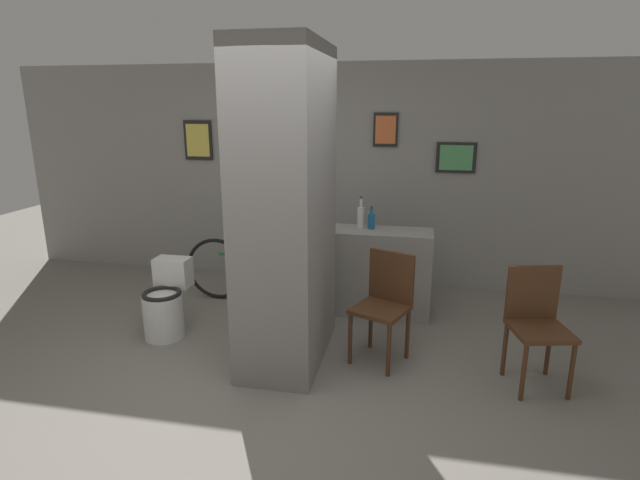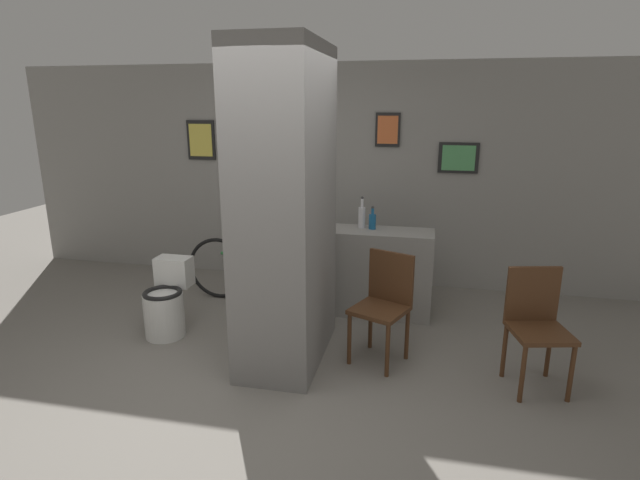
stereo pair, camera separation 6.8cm
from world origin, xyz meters
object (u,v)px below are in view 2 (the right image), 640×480
(bicycle, at_px, (264,270))
(bottle_tall, at_px, (362,216))
(chair_near_pillar, at_px, (384,301))
(toilet, at_px, (167,303))
(chair_by_doorway, at_px, (536,322))

(bicycle, height_order, bottle_tall, bottle_tall)
(chair_near_pillar, bearing_deg, bottle_tall, 130.72)
(toilet, xyz_separation_m, bottle_tall, (1.72, 1.00, 0.71))
(toilet, xyz_separation_m, bicycle, (0.65, 0.95, 0.06))
(chair_near_pillar, relative_size, chair_by_doorway, 1.00)
(bicycle, bearing_deg, chair_by_doorway, -24.34)
(toilet, relative_size, chair_by_doorway, 0.76)
(chair_by_doorway, xyz_separation_m, bottle_tall, (-1.52, 1.21, 0.49))
(chair_near_pillar, relative_size, bottle_tall, 2.82)
(chair_near_pillar, bearing_deg, toilet, -158.45)
(bicycle, xyz_separation_m, bottle_tall, (1.07, 0.05, 0.65))
(chair_by_doorway, height_order, bicycle, chair_by_doorway)
(chair_by_doorway, distance_m, bottle_tall, 2.00)
(chair_by_doorway, xyz_separation_m, bicycle, (-2.58, 1.17, -0.16))
(chair_by_doorway, bearing_deg, bicycle, 142.56)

